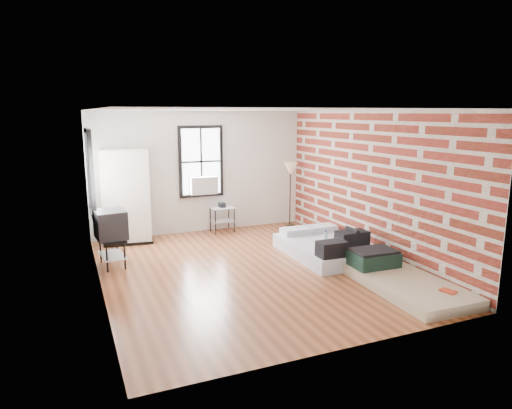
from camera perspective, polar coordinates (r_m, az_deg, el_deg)
name	(u,v)px	position (r m, az deg, el deg)	size (l,w,h in m)	color
ground	(250,270)	(8.20, -0.81, -8.18)	(6.00, 6.00, 0.00)	brown
room_shell	(254,170)	(8.22, -0.29, 4.32)	(5.02, 6.02, 2.80)	silver
mattress_main	(329,247)	(9.06, 9.09, -5.25)	(1.49, 2.02, 0.64)	silver
mattress_bare	(399,278)	(7.78, 17.45, -8.77)	(1.19, 2.15, 0.46)	#C2B28C
wardrobe	(126,197)	(10.04, -15.94, 0.93)	(1.08, 0.70, 2.01)	black
side_table	(222,212)	(10.67, -4.25, -0.96)	(0.54, 0.44, 0.70)	black
floor_lamp	(290,172)	(11.13, 4.33, 4.06)	(0.34, 0.34, 1.57)	#312310
tv_stand	(111,226)	(8.62, -17.68, -2.63)	(0.57, 0.77, 1.03)	black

